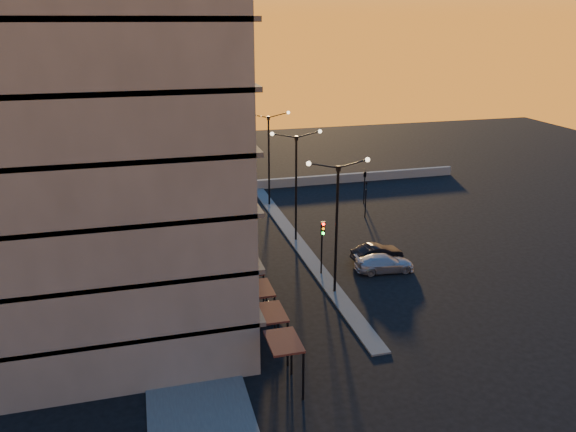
# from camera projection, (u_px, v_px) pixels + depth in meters

# --- Properties ---
(ground) EXTENTS (120.00, 120.00, 0.00)m
(ground) POSITION_uv_depth(u_px,v_px,m) (334.00, 292.00, 39.04)
(ground) COLOR black
(ground) RESTS_ON ground
(sidewalk_west) EXTENTS (5.00, 40.00, 0.12)m
(sidewalk_west) POSITION_uv_depth(u_px,v_px,m) (177.00, 284.00, 40.12)
(sidewalk_west) COLOR #4E4D4B
(sidewalk_west) RESTS_ON ground
(median) EXTENTS (1.20, 36.00, 0.12)m
(median) POSITION_uv_depth(u_px,v_px,m) (296.00, 240.00, 48.14)
(median) COLOR #4E4D4B
(median) RESTS_ON ground
(parapet) EXTENTS (44.00, 0.50, 1.00)m
(parapet) POSITION_uv_depth(u_px,v_px,m) (275.00, 183.00, 63.05)
(parapet) COLOR slate
(parapet) RESTS_ON ground
(building) EXTENTS (14.35, 17.08, 25.00)m
(building) POSITION_uv_depth(u_px,v_px,m) (106.00, 133.00, 31.71)
(building) COLOR #615C55
(building) RESTS_ON ground
(streetlamp_near) EXTENTS (4.32, 0.32, 9.51)m
(streetlamp_near) POSITION_uv_depth(u_px,v_px,m) (337.00, 217.00, 37.18)
(streetlamp_near) COLOR black
(streetlamp_near) RESTS_ON ground
(streetlamp_mid) EXTENTS (4.32, 0.32, 9.51)m
(streetlamp_mid) POSITION_uv_depth(u_px,v_px,m) (296.00, 178.00, 46.29)
(streetlamp_mid) COLOR black
(streetlamp_mid) RESTS_ON ground
(streetlamp_far) EXTENTS (4.32, 0.32, 9.51)m
(streetlamp_far) POSITION_uv_depth(u_px,v_px,m) (269.00, 151.00, 55.41)
(streetlamp_far) COLOR black
(streetlamp_far) RESTS_ON ground
(traffic_light_main) EXTENTS (0.28, 0.44, 4.25)m
(traffic_light_main) POSITION_uv_depth(u_px,v_px,m) (322.00, 239.00, 40.70)
(traffic_light_main) COLOR black
(traffic_light_main) RESTS_ON ground
(signal_east_a) EXTENTS (0.13, 0.16, 3.60)m
(signal_east_a) POSITION_uv_depth(u_px,v_px,m) (366.00, 198.00, 53.10)
(signal_east_a) COLOR black
(signal_east_a) RESTS_ON ground
(signal_east_b) EXTENTS (0.42, 1.99, 3.60)m
(signal_east_b) POSITION_uv_depth(u_px,v_px,m) (365.00, 175.00, 56.72)
(signal_east_b) COLOR black
(signal_east_b) RESTS_ON ground
(car_hatchback) EXTENTS (4.73, 2.50, 1.53)m
(car_hatchback) POSITION_uv_depth(u_px,v_px,m) (250.00, 312.00, 34.89)
(car_hatchback) COLOR gray
(car_hatchback) RESTS_ON ground
(car_sedan) EXTENTS (4.15, 1.73, 1.33)m
(car_sedan) POSITION_uv_depth(u_px,v_px,m) (377.00, 253.00, 43.92)
(car_sedan) COLOR black
(car_sedan) RESTS_ON ground
(car_wagon) EXTENTS (4.61, 2.20, 1.30)m
(car_wagon) POSITION_uv_depth(u_px,v_px,m) (384.00, 263.00, 42.14)
(car_wagon) COLOR #ABACB3
(car_wagon) RESTS_ON ground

